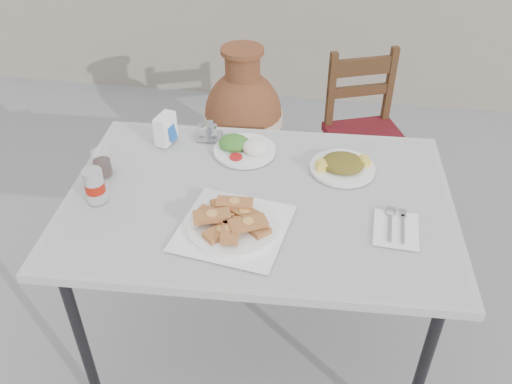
# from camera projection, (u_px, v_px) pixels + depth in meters

# --- Properties ---
(ground) EXTENTS (80.00, 80.00, 0.00)m
(ground) POSITION_uv_depth(u_px,v_px,m) (298.00, 368.00, 2.22)
(ground) COLOR slate
(ground) RESTS_ON ground
(cafe_table) EXTENTS (1.35, 0.94, 0.80)m
(cafe_table) POSITION_uv_depth(u_px,v_px,m) (259.00, 208.00, 1.88)
(cafe_table) COLOR black
(cafe_table) RESTS_ON ground
(pide_plate) EXTENTS (0.38, 0.38, 0.07)m
(pide_plate) POSITION_uv_depth(u_px,v_px,m) (233.00, 221.00, 1.69)
(pide_plate) COLOR white
(pide_plate) RESTS_ON cafe_table
(salad_rice_plate) EXTENTS (0.24, 0.24, 0.06)m
(salad_rice_plate) POSITION_uv_depth(u_px,v_px,m) (244.00, 147.00, 2.04)
(salad_rice_plate) COLOR white
(salad_rice_plate) RESTS_ON cafe_table
(salad_chopped_plate) EXTENTS (0.24, 0.24, 0.05)m
(salad_chopped_plate) POSITION_uv_depth(u_px,v_px,m) (343.00, 165.00, 1.95)
(salad_chopped_plate) COLOR white
(salad_chopped_plate) RESTS_ON cafe_table
(soda_can) EXTENTS (0.07, 0.07, 0.12)m
(soda_can) POSITION_uv_depth(u_px,v_px,m) (95.00, 186.00, 1.78)
(soda_can) COLOR white
(soda_can) RESTS_ON cafe_table
(cola_glass) EXTENTS (0.07, 0.07, 0.10)m
(cola_glass) POSITION_uv_depth(u_px,v_px,m) (102.00, 164.00, 1.91)
(cola_glass) COLOR white
(cola_glass) RESTS_ON cafe_table
(napkin_holder) EXTENTS (0.08, 0.11, 0.12)m
(napkin_holder) POSITION_uv_depth(u_px,v_px,m) (166.00, 129.00, 2.08)
(napkin_holder) COLOR white
(napkin_holder) RESTS_ON cafe_table
(condiment_caddy) EXTENTS (0.11, 0.09, 0.07)m
(condiment_caddy) POSITION_uv_depth(u_px,v_px,m) (209.00, 133.00, 2.12)
(condiment_caddy) COLOR #ADACB3
(condiment_caddy) RESTS_ON cafe_table
(cutlery_napkin) EXTENTS (0.15, 0.20, 0.01)m
(cutlery_napkin) POSITION_uv_depth(u_px,v_px,m) (395.00, 226.00, 1.71)
(cutlery_napkin) COLOR white
(cutlery_napkin) RESTS_ON cafe_table
(chair) EXTENTS (0.49, 0.49, 0.85)m
(chair) POSITION_uv_depth(u_px,v_px,m) (365.00, 133.00, 2.85)
(chair) COLOR #3D2710
(chair) RESTS_ON ground
(terracotta_urn) EXTENTS (0.45, 0.45, 0.79)m
(terracotta_urn) POSITION_uv_depth(u_px,v_px,m) (243.00, 118.00, 3.12)
(terracotta_urn) COLOR brown
(terracotta_urn) RESTS_ON ground
(back_wall) EXTENTS (6.00, 0.25, 1.20)m
(back_wall) POSITION_uv_depth(u_px,v_px,m) (333.00, 15.00, 3.82)
(back_wall) COLOR gray
(back_wall) RESTS_ON ground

